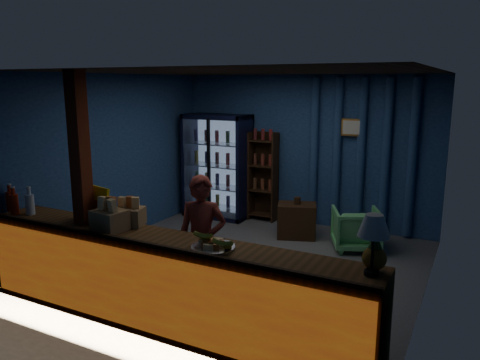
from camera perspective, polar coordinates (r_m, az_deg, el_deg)
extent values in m
plane|color=#515154|center=(6.61, 0.90, -10.10)|extent=(4.60, 4.60, 0.00)
plane|color=navy|center=(8.24, 7.81, 3.58)|extent=(4.60, 0.00, 4.60)
plane|color=navy|center=(4.43, -11.94, -3.72)|extent=(4.60, 0.00, 4.60)
plane|color=navy|center=(7.54, -14.91, 2.52)|extent=(0.00, 4.40, 4.40)
plane|color=navy|center=(5.62, 22.39, -1.07)|extent=(0.00, 4.40, 4.40)
plane|color=#472D19|center=(6.13, 0.98, 13.06)|extent=(4.60, 4.60, 0.00)
cube|color=brown|center=(4.93, -9.27, -12.18)|extent=(4.40, 0.55, 0.95)
cube|color=red|center=(4.73, -11.42, -13.38)|extent=(4.35, 0.02, 0.81)
cube|color=#331D10|center=(4.55, -11.52, -7.64)|extent=(4.40, 0.04, 0.04)
cube|color=maroon|center=(5.34, -18.64, -1.43)|extent=(0.16, 0.16, 2.60)
cube|color=black|center=(8.86, -1.90, 1.97)|extent=(1.20, 0.06, 1.90)
cube|color=black|center=(8.93, -5.94, 1.98)|extent=(0.06, 0.60, 1.90)
cube|color=black|center=(8.36, 0.60, 1.37)|extent=(0.06, 0.60, 1.90)
cube|color=black|center=(8.52, -2.84, 7.73)|extent=(1.20, 0.60, 0.08)
cube|color=black|center=(8.84, -2.72, -4.13)|extent=(1.20, 0.60, 0.08)
cube|color=#99B2D8|center=(8.82, -2.06, 1.92)|extent=(1.08, 0.02, 1.74)
cube|color=white|center=(8.39, -3.74, 1.39)|extent=(1.12, 0.02, 1.78)
cube|color=black|center=(8.38, -3.81, 1.37)|extent=(0.05, 0.05, 1.80)
cube|color=silver|center=(8.80, -2.73, -3.31)|extent=(1.08, 0.48, 0.02)
cylinder|color=#AB1A18|center=(9.00, -5.22, -2.16)|extent=(0.07, 0.07, 0.22)
cylinder|color=#265B16|center=(8.88, -3.99, -2.32)|extent=(0.07, 0.07, 0.22)
cylinder|color=#A59119|center=(8.77, -2.74, -2.49)|extent=(0.07, 0.07, 0.22)
cylinder|color=#251751|center=(8.66, -1.45, -2.67)|extent=(0.07, 0.07, 0.22)
cylinder|color=maroon|center=(8.56, -0.13, -2.84)|extent=(0.07, 0.07, 0.22)
cube|color=silver|center=(8.70, -2.75, -0.77)|extent=(1.08, 0.48, 0.02)
cylinder|color=#265B16|center=(8.91, -5.26, 0.34)|extent=(0.07, 0.07, 0.22)
cylinder|color=#A59119|center=(8.79, -4.03, 0.20)|extent=(0.07, 0.07, 0.22)
cylinder|color=#251751|center=(8.68, -2.76, 0.07)|extent=(0.07, 0.07, 0.22)
cylinder|color=maroon|center=(8.57, -1.46, -0.08)|extent=(0.07, 0.07, 0.22)
cylinder|color=#AB1A18|center=(8.46, -0.13, -0.22)|extent=(0.07, 0.07, 0.22)
cube|color=silver|center=(8.63, -2.78, 1.82)|extent=(1.08, 0.48, 0.02)
cylinder|color=#A59119|center=(8.84, -5.31, 2.88)|extent=(0.07, 0.07, 0.22)
cylinder|color=#251751|center=(8.72, -4.07, 2.78)|extent=(0.07, 0.07, 0.22)
cylinder|color=maroon|center=(8.60, -2.79, 2.67)|extent=(0.07, 0.07, 0.22)
cylinder|color=#AB1A18|center=(8.49, -1.48, 2.57)|extent=(0.07, 0.07, 0.22)
cylinder|color=#265B16|center=(8.39, -0.13, 2.45)|extent=(0.07, 0.07, 0.22)
cube|color=silver|center=(8.57, -2.81, 4.46)|extent=(1.08, 0.48, 0.02)
cylinder|color=#251751|center=(8.78, -5.36, 5.46)|extent=(0.07, 0.07, 0.22)
cylinder|color=maroon|center=(8.66, -4.11, 5.39)|extent=(0.07, 0.07, 0.22)
cylinder|color=#AB1A18|center=(8.55, -2.82, 5.32)|extent=(0.07, 0.07, 0.22)
cylinder|color=#265B16|center=(8.44, -1.49, 5.25)|extent=(0.07, 0.07, 0.22)
cylinder|color=#A59119|center=(8.33, -0.13, 5.17)|extent=(0.07, 0.07, 0.22)
cube|color=#331D10|center=(8.54, 3.18, 0.55)|extent=(0.50, 0.02, 1.60)
cube|color=#331D10|center=(8.52, 1.38, 0.54)|extent=(0.03, 0.28, 1.60)
cube|color=#331D10|center=(8.33, 4.29, 0.25)|extent=(0.03, 0.28, 1.60)
cube|color=#331D10|center=(8.59, 2.77, -4.19)|extent=(0.46, 0.26, 0.02)
cube|color=#331D10|center=(8.47, 2.80, -1.26)|extent=(0.46, 0.26, 0.02)
cube|color=#331D10|center=(8.38, 2.83, 1.74)|extent=(0.46, 0.26, 0.02)
cube|color=#331D10|center=(8.32, 2.86, 4.79)|extent=(0.46, 0.26, 0.02)
cylinder|color=navy|center=(8.12, 9.00, 3.42)|extent=(0.14, 0.14, 2.50)
cylinder|color=navy|center=(8.00, 11.72, 3.20)|extent=(0.14, 0.14, 2.50)
cylinder|color=navy|center=(7.90, 14.51, 2.96)|extent=(0.14, 0.14, 2.50)
cylinder|color=navy|center=(7.83, 17.36, 2.71)|extent=(0.14, 0.14, 2.50)
cylinder|color=navy|center=(7.77, 20.26, 2.45)|extent=(0.14, 0.14, 2.50)
cube|color=gold|center=(7.85, 13.54, 6.26)|extent=(0.36, 0.03, 0.28)
cube|color=silver|center=(7.83, 13.50, 6.25)|extent=(0.30, 0.01, 0.22)
imported|color=maroon|center=(5.20, -4.66, -7.55)|extent=(0.63, 0.52, 1.49)
imported|color=#62C56F|center=(7.26, 13.96, -5.81)|extent=(0.89, 0.90, 0.62)
cube|color=#331D10|center=(7.64, 6.93, -4.92)|extent=(0.72, 0.62, 0.55)
cylinder|color=#331D10|center=(7.56, 7.00, -2.52)|extent=(0.11, 0.11, 0.11)
cube|color=yellow|center=(5.44, -17.34, -2.75)|extent=(0.51, 0.22, 0.40)
cube|color=#A8240B|center=(5.43, -17.49, -2.80)|extent=(0.41, 0.13, 0.10)
cylinder|color=#A8240B|center=(6.26, -26.19, -2.33)|extent=(0.10, 0.10, 0.24)
cylinder|color=#A8240B|center=(6.22, -26.33, -0.85)|extent=(0.05, 0.05, 0.09)
cylinder|color=white|center=(6.22, -26.36, -0.49)|extent=(0.05, 0.05, 0.02)
cylinder|color=#A8240B|center=(6.08, -25.83, -2.69)|extent=(0.10, 0.10, 0.24)
cylinder|color=#A8240B|center=(6.04, -25.97, -1.16)|extent=(0.05, 0.05, 0.09)
cylinder|color=white|center=(6.04, -26.00, -0.80)|extent=(0.05, 0.05, 0.02)
cylinder|color=silver|center=(5.99, -24.24, -2.74)|extent=(0.10, 0.10, 0.24)
cylinder|color=silver|center=(5.96, -24.37, -1.20)|extent=(0.05, 0.05, 0.09)
cylinder|color=white|center=(5.95, -24.40, -0.83)|extent=(0.05, 0.05, 0.02)
cube|color=#A2874E|center=(5.08, -15.60, -4.76)|extent=(0.36, 0.31, 0.22)
cube|color=gold|center=(5.09, -16.32, -2.69)|extent=(0.09, 0.07, 0.14)
cube|color=#CD5A26|center=(5.03, -15.71, -2.83)|extent=(0.09, 0.07, 0.14)
cube|color=gold|center=(4.97, -15.09, -2.98)|extent=(0.09, 0.07, 0.14)
cube|color=#A2874E|center=(5.21, -13.31, -4.36)|extent=(0.36, 0.32, 0.19)
cube|color=gold|center=(5.20, -14.15, -2.64)|extent=(0.09, 0.07, 0.12)
cube|color=#CD5A26|center=(5.17, -13.40, -2.68)|extent=(0.09, 0.07, 0.12)
cube|color=gold|center=(5.14, -12.64, -2.73)|extent=(0.09, 0.07, 0.12)
cylinder|color=silver|center=(4.41, -3.30, -8.17)|extent=(0.42, 0.42, 0.02)
cube|color=gold|center=(4.36, -2.37, -7.92)|extent=(0.09, 0.06, 0.05)
cube|color=#CD5A26|center=(4.42, -2.26, -7.65)|extent=(0.11, 0.11, 0.05)
cube|color=gold|center=(4.47, -2.76, -7.44)|extent=(0.06, 0.09, 0.05)
cube|color=#CD5A26|center=(4.48, -3.57, -7.41)|extent=(0.11, 0.11, 0.05)
cube|color=gold|center=(4.44, -4.23, -7.58)|extent=(0.09, 0.06, 0.05)
cube|color=#CD5A26|center=(4.38, -4.36, -7.85)|extent=(0.11, 0.11, 0.05)
cube|color=gold|center=(4.33, -3.87, -8.07)|extent=(0.06, 0.09, 0.05)
cube|color=#CD5A26|center=(4.33, -3.03, -8.10)|extent=(0.11, 0.11, 0.05)
cylinder|color=black|center=(3.97, 15.70, -10.83)|extent=(0.12, 0.12, 0.04)
cylinder|color=black|center=(3.91, 15.84, -8.41)|extent=(0.02, 0.02, 0.36)
cone|color=white|center=(3.84, 16.03, -5.36)|extent=(0.26, 0.26, 0.18)
sphere|color=#99631B|center=(4.03, 16.06, -9.14)|extent=(0.20, 0.20, 0.20)
cone|color=#25521C|center=(3.97, 16.20, -6.90)|extent=(0.11, 0.11, 0.15)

